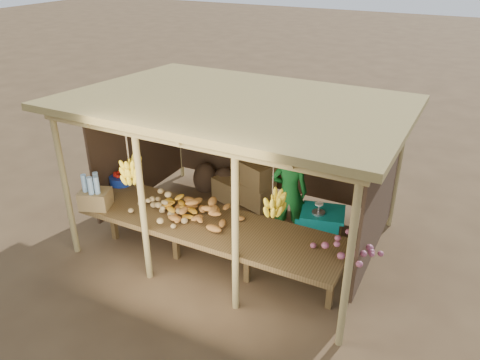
% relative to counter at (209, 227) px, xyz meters
% --- Properties ---
extents(ground, '(60.00, 60.00, 0.00)m').
position_rel_counter_xyz_m(ground, '(-0.00, 0.95, -0.74)').
color(ground, brown).
rests_on(ground, ground).
extents(stall_structure, '(4.70, 3.50, 2.43)m').
position_rel_counter_xyz_m(stall_structure, '(0.02, 0.88, 1.18)').
color(stall_structure, tan).
rests_on(stall_structure, ground).
extents(counter, '(3.90, 1.05, 0.80)m').
position_rel_counter_xyz_m(counter, '(0.00, 0.00, 0.00)').
color(counter, brown).
rests_on(counter, ground).
extents(potato_heap, '(1.01, 0.81, 0.36)m').
position_rel_counter_xyz_m(potato_heap, '(-0.74, -0.17, 0.24)').
color(potato_heap, tan).
rests_on(potato_heap, counter).
extents(sweet_potato_heap, '(1.17, 0.97, 0.36)m').
position_rel_counter_xyz_m(sweet_potato_heap, '(-0.13, 0.03, 0.24)').
color(sweet_potato_heap, '#B3712E').
rests_on(sweet_potato_heap, counter).
extents(onion_heap, '(0.96, 0.72, 0.36)m').
position_rel_counter_xyz_m(onion_heap, '(1.90, 0.09, 0.24)').
color(onion_heap, '#AE546C').
rests_on(onion_heap, counter).
extents(banana_pile, '(0.64, 0.48, 0.35)m').
position_rel_counter_xyz_m(banana_pile, '(-0.54, 0.10, 0.23)').
color(banana_pile, yellow).
rests_on(banana_pile, counter).
extents(tomato_basin, '(0.38, 0.38, 0.20)m').
position_rel_counter_xyz_m(tomato_basin, '(-1.90, 0.41, 0.14)').
color(tomato_basin, navy).
rests_on(tomato_basin, counter).
extents(bottle_box, '(0.51, 0.46, 0.54)m').
position_rel_counter_xyz_m(bottle_box, '(-1.73, -0.37, 0.27)').
color(bottle_box, olive).
rests_on(bottle_box, counter).
extents(vendor, '(0.67, 0.55, 1.59)m').
position_rel_counter_xyz_m(vendor, '(0.66, 1.37, 0.05)').
color(vendor, '#187028').
rests_on(vendor, ground).
extents(tarp_crate, '(0.78, 0.71, 0.79)m').
position_rel_counter_xyz_m(tarp_crate, '(1.24, 1.35, -0.41)').
color(tarp_crate, brown).
rests_on(tarp_crate, ground).
extents(carton_stack, '(1.23, 0.58, 0.85)m').
position_rel_counter_xyz_m(carton_stack, '(-0.36, 1.98, -0.36)').
color(carton_stack, olive).
rests_on(carton_stack, ground).
extents(burlap_sacks, '(0.91, 0.48, 0.64)m').
position_rel_counter_xyz_m(burlap_sacks, '(-1.15, 2.15, -0.46)').
color(burlap_sacks, '#453020').
rests_on(burlap_sacks, ground).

